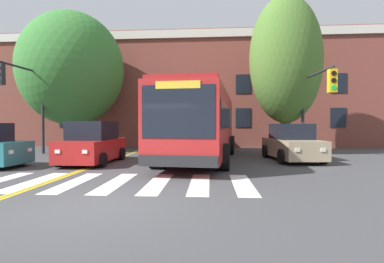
% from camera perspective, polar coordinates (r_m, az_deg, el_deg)
% --- Properties ---
extents(ground_plane, '(120.00, 120.00, 0.00)m').
position_cam_1_polar(ground_plane, '(6.98, -18.32, -13.12)').
color(ground_plane, '#424244').
extents(crosswalk, '(9.36, 3.34, 0.01)m').
position_cam_1_polar(crosswalk, '(9.49, -17.97, -9.22)').
color(crosswalk, white).
rests_on(crosswalk, ground).
extents(lane_line_yellow_inner, '(0.12, 36.00, 0.01)m').
position_cam_1_polar(lane_line_yellow_inner, '(23.25, -8.20, -2.88)').
color(lane_line_yellow_inner, gold).
rests_on(lane_line_yellow_inner, ground).
extents(lane_line_yellow_outer, '(0.12, 36.00, 0.01)m').
position_cam_1_polar(lane_line_yellow_outer, '(23.21, -7.81, -2.88)').
color(lane_line_yellow_outer, gold).
rests_on(lane_line_yellow_outer, ground).
extents(city_bus, '(3.73, 11.27, 3.36)m').
position_cam_1_polar(city_bus, '(14.81, 1.83, 1.71)').
color(city_bus, '#B22323').
rests_on(city_bus, ground).
extents(car_red_near_lane, '(2.07, 4.17, 1.87)m').
position_cam_1_polar(car_red_near_lane, '(14.10, -18.33, -2.25)').
color(car_red_near_lane, '#AD1E1E').
rests_on(car_red_near_lane, ground).
extents(car_tan_far_lane, '(2.37, 4.39, 1.76)m').
position_cam_1_polar(car_tan_far_lane, '(15.15, 18.43, -2.23)').
color(car_tan_far_lane, tan).
rests_on(car_tan_far_lane, ground).
extents(car_grey_behind_bus, '(2.12, 4.39, 1.86)m').
position_cam_1_polar(car_grey_behind_bus, '(23.32, 4.04, -0.80)').
color(car_grey_behind_bus, slate).
rests_on(car_grey_behind_bus, ground).
extents(traffic_light_near_corner, '(0.48, 3.78, 4.79)m').
position_cam_1_polar(traffic_light_near_corner, '(16.12, 22.34, 6.33)').
color(traffic_light_near_corner, '#28282D').
rests_on(traffic_light_near_corner, ground).
extents(traffic_light_far_corner, '(0.35, 3.58, 5.08)m').
position_cam_1_polar(traffic_light_far_corner, '(18.54, -29.08, 6.55)').
color(traffic_light_far_corner, '#28282D').
rests_on(traffic_light_far_corner, ground).
extents(street_tree_curbside_large, '(6.02, 6.02, 9.17)m').
position_cam_1_polar(street_tree_curbside_large, '(18.65, 17.47, 12.85)').
color(street_tree_curbside_large, brown).
rests_on(street_tree_curbside_large, ground).
extents(street_tree_curbside_small, '(8.76, 8.80, 9.12)m').
position_cam_1_polar(street_tree_curbside_small, '(21.76, -21.93, 10.96)').
color(street_tree_curbside_small, brown).
rests_on(street_tree_curbside_small, ground).
extents(building_facade, '(33.84, 9.82, 8.84)m').
position_cam_1_polar(building_facade, '(27.66, -5.41, 6.99)').
color(building_facade, brown).
rests_on(building_facade, ground).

